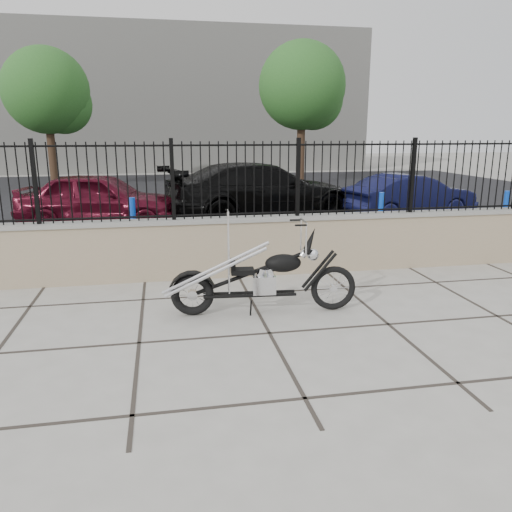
{
  "coord_description": "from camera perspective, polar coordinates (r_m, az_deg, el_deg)",
  "views": [
    {
      "loc": [
        -1.17,
        -5.34,
        2.32
      ],
      "look_at": [
        0.03,
        1.0,
        0.69
      ],
      "focal_mm": 35.0,
      "sensor_mm": 36.0,
      "label": 1
    }
  ],
  "objects": [
    {
      "name": "bollard_a",
      "position": [
        10.75,
        -13.84,
        3.93
      ],
      "size": [
        0.14,
        0.14,
        0.98
      ],
      "primitive_type": "cylinder",
      "rotation": [
        0.0,
        0.0,
        0.17
      ],
      "color": "#0C19B5",
      "rests_on": "ground_plane"
    },
    {
      "name": "iron_fence",
      "position": [
        7.97,
        -2.22,
        8.67
      ],
      "size": [
        14.0,
        0.08,
        1.2
      ],
      "primitive_type": "cube",
      "color": "black",
      "rests_on": "retaining_wall"
    },
    {
      "name": "bollard_c",
      "position": [
        12.82,
        26.58,
        4.48
      ],
      "size": [
        0.12,
        0.12,
        0.99
      ],
      "primitive_type": "cylinder",
      "rotation": [
        0.0,
        0.0,
        0.02
      ],
      "color": "#0A23A3",
      "rests_on": "ground_plane"
    },
    {
      "name": "retaining_wall",
      "position": [
        8.14,
        -2.15,
        1.08
      ],
      "size": [
        14.0,
        0.36,
        0.96
      ],
      "primitive_type": "cube",
      "color": "gray",
      "rests_on": "ground_plane"
    },
    {
      "name": "bollard_b",
      "position": [
        11.09,
        14.07,
        4.39
      ],
      "size": [
        0.13,
        0.13,
        1.04
      ],
      "primitive_type": "cylinder",
      "rotation": [
        0.0,
        0.0,
        -0.02
      ],
      "color": "blue",
      "rests_on": "ground_plane"
    },
    {
      "name": "ground_plane",
      "position": [
        5.94,
        1.54,
        -8.83
      ],
      "size": [
        90.0,
        90.0,
        0.0
      ],
      "primitive_type": "plane",
      "color": "#99968E",
      "rests_on": "ground"
    },
    {
      "name": "car_blue",
      "position": [
        14.17,
        17.23,
        6.53
      ],
      "size": [
        3.79,
        1.96,
        1.19
      ],
      "primitive_type": "imported",
      "rotation": [
        0.0,
        0.0,
        1.77
      ],
      "color": "#0E1033",
      "rests_on": "parking_lot"
    },
    {
      "name": "chopper_motorcycle",
      "position": [
        6.37,
        0.5,
        -0.65
      ],
      "size": [
        2.33,
        0.59,
        1.38
      ],
      "primitive_type": null,
      "rotation": [
        0.0,
        0.0,
        -0.08
      ],
      "color": "black",
      "rests_on": "ground_plane"
    },
    {
      "name": "background_building",
      "position": [
        31.91,
        -8.97,
        16.99
      ],
      "size": [
        22.0,
        6.0,
        8.0
      ],
      "primitive_type": "cube",
      "color": "beige",
      "rests_on": "ground_plane"
    },
    {
      "name": "parking_lot",
      "position": [
        18.03,
        -6.93,
        6.65
      ],
      "size": [
        30.0,
        30.0,
        0.0
      ],
      "primitive_type": "plane",
      "color": "black",
      "rests_on": "ground"
    },
    {
      "name": "car_red",
      "position": [
        12.93,
        -17.37,
        6.19
      ],
      "size": [
        4.2,
        2.38,
        1.35
      ],
      "primitive_type": "imported",
      "rotation": [
        0.0,
        0.0,
        1.36
      ],
      "color": "#4C0A1A",
      "rests_on": "parking_lot"
    },
    {
      "name": "car_black",
      "position": [
        13.41,
        0.6,
        7.43
      ],
      "size": [
        5.53,
        3.24,
        1.5
      ],
      "primitive_type": "imported",
      "rotation": [
        0.0,
        0.0,
        1.8
      ],
      "color": "black",
      "rests_on": "parking_lot"
    },
    {
      "name": "tree_right",
      "position": [
        22.25,
        5.3,
        19.24
      ],
      "size": [
        3.66,
        3.66,
        6.17
      ],
      "rotation": [
        0.0,
        0.0,
        -0.05
      ],
      "color": "#382619",
      "rests_on": "ground_plane"
    },
    {
      "name": "tree_left",
      "position": [
        22.63,
        -22.91,
        17.41
      ],
      "size": [
        3.41,
        3.41,
        5.75
      ],
      "rotation": [
        0.0,
        0.0,
        0.02
      ],
      "color": "#382619",
      "rests_on": "ground_plane"
    }
  ]
}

